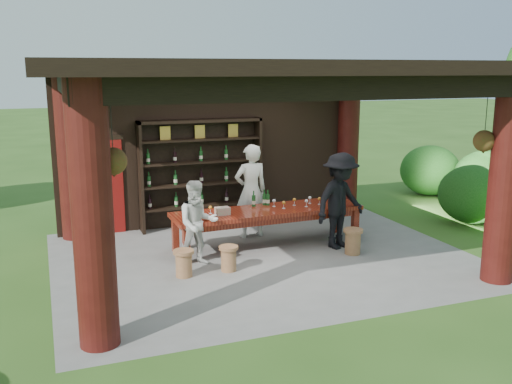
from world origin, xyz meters
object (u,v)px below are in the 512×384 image
object	(u,v)px
guest_man	(340,201)
stool_near_left	(229,258)
guest_woman	(197,223)
host	(251,191)
wine_shelf	(201,174)
napkin_basket	(222,211)
stool_near_right	(353,241)
tasting_table	(268,215)
stool_far_left	(184,263)

from	to	relation	value
guest_man	stool_near_left	bearing A→B (deg)	171.87
guest_woman	guest_man	world-z (taller)	guest_man
stool_near_left	host	distance (m)	2.22
host	stool_near_left	bearing A→B (deg)	56.45
guest_woman	host	bearing A→B (deg)	42.01
wine_shelf	guest_woman	distance (m)	2.55
host	napkin_basket	world-z (taller)	host
stool_near_right	host	world-z (taller)	host
wine_shelf	tasting_table	world-z (taller)	wine_shelf
tasting_table	host	size ratio (longest dim) A/B	1.95
host	tasting_table	bearing A→B (deg)	91.93
tasting_table	guest_woman	distance (m)	1.64
stool_near_right	host	bearing A→B (deg)	128.26
host	guest_woman	distance (m)	1.99
stool_far_left	guest_woman	size ratio (longest dim) A/B	0.30
host	guest_man	distance (m)	1.87
tasting_table	napkin_basket	distance (m)	0.97
tasting_table	napkin_basket	size ratio (longest dim) A/B	14.36
wine_shelf	guest_man	bearing A→B (deg)	-48.92
stool_near_right	stool_far_left	distance (m)	3.23
guest_woman	napkin_basket	size ratio (longest dim) A/B	5.81
wine_shelf	tasting_table	xyz separation A→B (m)	(0.81, -1.85, -0.54)
stool_near_left	guest_man	bearing A→B (deg)	11.81
tasting_table	napkin_basket	xyz separation A→B (m)	(-0.94, -0.11, 0.18)
stool_near_left	guest_man	distance (m)	2.55
wine_shelf	guest_man	distance (m)	3.17
napkin_basket	host	bearing A→B (deg)	44.86
stool_near_right	guest_woman	bearing A→B (deg)	171.35
stool_far_left	guest_man	distance (m)	3.30
wine_shelf	guest_woman	world-z (taller)	wine_shelf
stool_near_right	napkin_basket	size ratio (longest dim) A/B	1.84
wine_shelf	guest_woman	size ratio (longest dim) A/B	1.76
guest_man	napkin_basket	distance (m)	2.26
stool_near_left	host	world-z (taller)	host
tasting_table	stool_far_left	bearing A→B (deg)	-151.55
host	napkin_basket	size ratio (longest dim) A/B	7.36
stool_far_left	napkin_basket	xyz separation A→B (m)	(0.97, 0.93, 0.58)
guest_woman	guest_man	xyz separation A→B (m)	(2.81, 0.02, 0.17)
tasting_table	stool_near_left	distance (m)	1.59
guest_woman	stool_near_right	bearing A→B (deg)	-8.43
tasting_table	stool_near_left	world-z (taller)	tasting_table
stool_near_right	stool_far_left	world-z (taller)	stool_near_right
wine_shelf	stool_near_left	distance (m)	3.06
wine_shelf	host	size ratio (longest dim) A/B	1.39
napkin_basket	stool_far_left	bearing A→B (deg)	-136.24
stool_far_left	guest_woman	xyz separation A→B (m)	(0.38, 0.49, 0.51)
stool_near_left	guest_man	world-z (taller)	guest_man
stool_near_right	guest_woman	world-z (taller)	guest_woman
wine_shelf	guest_woman	bearing A→B (deg)	-107.00
stool_far_left	host	xyz separation A→B (m)	(1.85, 1.80, 0.71)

